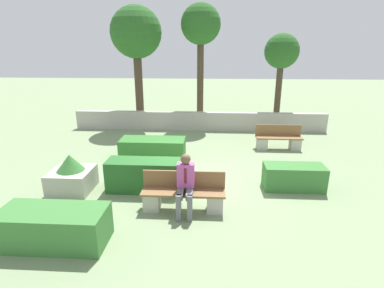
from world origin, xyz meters
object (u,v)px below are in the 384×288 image
at_px(tree_center_left, 201,28).
at_px(planter_corner_left, 72,176).
at_px(bench_front, 183,196).
at_px(tree_leftmost, 136,34).
at_px(bench_left_side, 278,140).
at_px(person_seated_man, 185,182).
at_px(tree_center_right, 282,54).

bearing_deg(tree_center_left, planter_corner_left, -112.19).
bearing_deg(bench_front, tree_leftmost, 109.43).
height_order(planter_corner_left, tree_leftmost, tree_leftmost).
relative_size(bench_front, tree_leftmost, 0.35).
bearing_deg(tree_leftmost, bench_front, -70.57).
relative_size(bench_left_side, tree_leftmost, 0.31).
xyz_separation_m(bench_front, planter_corner_left, (-2.97, 0.80, 0.07)).
bearing_deg(person_seated_man, tree_center_left, 89.77).
xyz_separation_m(bench_left_side, tree_center_left, (-3.01, 3.76, 4.11)).
xyz_separation_m(bench_left_side, tree_center_right, (0.68, 3.77, 2.99)).
bearing_deg(bench_front, tree_center_right, 65.55).
bearing_deg(bench_left_side, person_seated_man, -131.76).
bearing_deg(planter_corner_left, tree_center_right, 48.09).
bearing_deg(planter_corner_left, tree_leftmost, 88.16).
height_order(bench_left_side, planter_corner_left, planter_corner_left).
bearing_deg(planter_corner_left, tree_center_left, 67.81).
height_order(person_seated_man, tree_center_right, tree_center_right).
xyz_separation_m(tree_leftmost, tree_center_left, (2.84, 0.53, 0.30)).
distance_m(bench_left_side, planter_corner_left, 7.15).
height_order(bench_front, tree_center_right, tree_center_right).
bearing_deg(planter_corner_left, bench_front, -15.10).
bearing_deg(tree_leftmost, tree_center_left, 10.53).
height_order(person_seated_man, tree_center_left, tree_center_left).
xyz_separation_m(tree_center_left, tree_center_right, (3.69, 0.02, -1.12)).
xyz_separation_m(tree_leftmost, tree_center_right, (6.53, 0.55, -0.82)).
bearing_deg(tree_leftmost, planter_corner_left, -91.84).
xyz_separation_m(bench_left_side, tree_leftmost, (-5.85, 3.23, 3.81)).
relative_size(planter_corner_left, tree_center_left, 0.19).
bearing_deg(tree_center_right, tree_center_left, -179.72).
bearing_deg(bench_left_side, bench_front, -133.05).
distance_m(person_seated_man, tree_center_right, 9.60).
relative_size(tree_leftmost, tree_center_left, 0.98).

